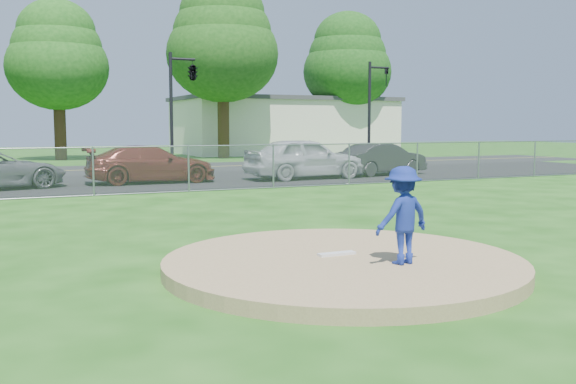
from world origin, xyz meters
name	(u,v)px	position (x,y,z in m)	size (l,w,h in m)	color
ground	(175,200)	(0.00, 10.00, 0.00)	(120.00, 120.00, 0.00)	#184E11
pitchers_mound	(343,264)	(0.00, 0.00, 0.10)	(5.40, 5.40, 0.20)	#9C8156
pitching_rubber	(337,254)	(0.00, 0.20, 0.22)	(0.60, 0.15, 0.04)	white
chain_link_fence	(158,170)	(0.00, 12.00, 0.75)	(40.00, 0.06, 1.50)	gray
parking_lot	(132,182)	(0.00, 16.50, 0.01)	(50.00, 8.00, 0.01)	black
street	(102,170)	(0.00, 24.00, 0.00)	(60.00, 7.00, 0.01)	#242426
commercial_building	(283,125)	(16.00, 38.00, 2.16)	(16.40, 9.40, 4.30)	beige
tree_center	(57,55)	(-1.00, 34.00, 6.47)	(6.16, 6.16, 9.84)	#3A2115
tree_right	(223,40)	(9.00, 32.00, 7.65)	(7.28, 7.28, 11.63)	#3B2815
tree_far_right	(347,61)	(20.00, 35.00, 7.06)	(6.72, 6.72, 10.74)	#3B2415
traffic_signal_center	(191,74)	(3.97, 22.00, 4.61)	(1.42, 2.48, 5.60)	black
traffic_signal_right	(373,103)	(14.24, 22.00, 3.36)	(1.28, 0.20, 5.60)	black
pitcher	(403,215)	(0.56, -0.72, 0.90)	(0.91, 0.52, 1.40)	navy
parked_car_darkred	(151,164)	(0.61, 15.81, 0.71)	(1.97, 4.84, 1.41)	maroon
parked_car_pearl	(304,158)	(6.69, 15.08, 0.85)	(1.98, 4.93, 1.68)	silver
parked_car_charcoal	(382,159)	(10.62, 15.46, 0.70)	(1.47, 4.21, 1.39)	#252527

